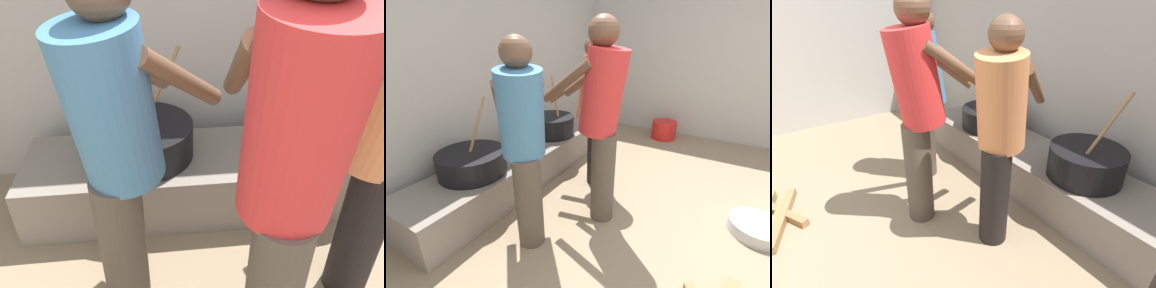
% 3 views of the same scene
% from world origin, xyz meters
% --- Properties ---
extents(ground_plane, '(10.37, 10.37, 0.00)m').
position_xyz_m(ground_plane, '(0.00, 0.00, 0.00)').
color(ground_plane, '#847056').
extents(block_enclosure_rear, '(5.38, 0.20, 2.25)m').
position_xyz_m(block_enclosure_rear, '(0.00, 2.55, 1.13)').
color(block_enclosure_rear, '#ADA8A0').
rests_on(block_enclosure_rear, ground_plane).
extents(block_enclosure_right, '(0.20, 5.29, 2.25)m').
position_xyz_m(block_enclosure_right, '(2.59, 0.00, 1.13)').
color(block_enclosure_right, '#ADA8A0').
rests_on(block_enclosure_right, ground_plane).
extents(hearth_ledge, '(2.57, 0.60, 0.36)m').
position_xyz_m(hearth_ledge, '(0.04, 2.03, 0.18)').
color(hearth_ledge, slate).
rests_on(hearth_ledge, ground_plane).
extents(cooking_pot_main, '(0.55, 0.55, 0.69)m').
position_xyz_m(cooking_pot_main, '(0.62, 2.02, 0.48)').
color(cooking_pot_main, black).
rests_on(cooking_pot_main, hearth_ledge).
extents(cooking_pot_secondary, '(0.59, 0.59, 0.66)m').
position_xyz_m(cooking_pot_secondary, '(-0.54, 2.05, 0.46)').
color(cooking_pot_secondary, black).
rests_on(cooking_pot_secondary, hearth_ledge).
extents(cook_in_blue_shirt, '(0.67, 0.68, 1.51)m').
position_xyz_m(cook_in_blue_shirt, '(-0.61, 1.35, 0.86)').
color(cook_in_blue_shirt, '#4C4238').
rests_on(cook_in_blue_shirt, ground_plane).
extents(cook_in_orange_shirt, '(0.58, 0.71, 1.51)m').
position_xyz_m(cook_in_orange_shirt, '(0.41, 1.33, 0.86)').
color(cook_in_orange_shirt, black).
rests_on(cook_in_orange_shirt, ground_plane).
extents(cook_in_red_shirt, '(0.39, 0.71, 1.64)m').
position_xyz_m(cook_in_red_shirt, '(-0.08, 1.02, 0.94)').
color(cook_in_red_shirt, '#4C4238').
rests_on(cook_in_red_shirt, ground_plane).
extents(bucket_red_plastic, '(0.36, 0.36, 0.27)m').
position_xyz_m(bucket_red_plastic, '(2.15, 0.98, 0.14)').
color(bucket_red_plastic, red).
rests_on(bucket_red_plastic, ground_plane).
extents(metal_mixing_bowl, '(0.43, 0.43, 0.10)m').
position_xyz_m(metal_mixing_bowl, '(0.37, -0.21, 0.05)').
color(metal_mixing_bowl, '#B7B7BC').
rests_on(metal_mixing_bowl, ground_plane).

